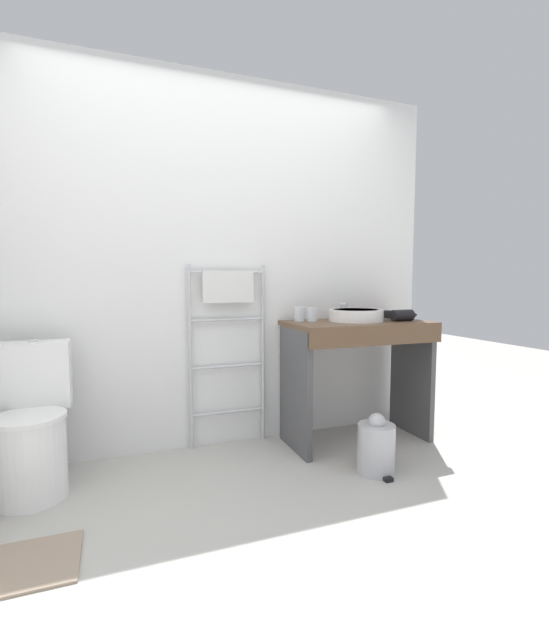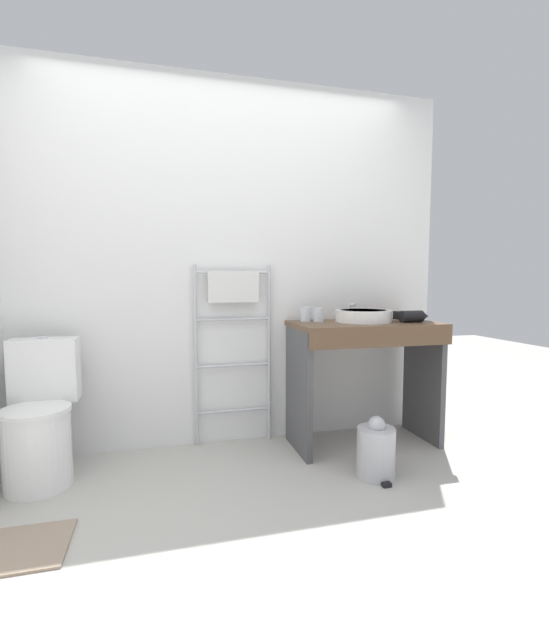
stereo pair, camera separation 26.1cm
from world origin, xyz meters
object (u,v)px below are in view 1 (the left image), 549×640
cup_near_edge (312,314)px  hair_dryer (402,315)px  toilet (32,431)px  sink_basin (356,315)px  towel_radiator (228,316)px  cup_near_wall (300,314)px  trash_bin (376,447)px

cup_near_edge → hair_dryer: cup_near_edge is taller
toilet → hair_dryer: (2.36, -0.02, 0.56)m
toilet → sink_basin: 2.12m
towel_radiator → cup_near_wall: size_ratio=12.11×
cup_near_wall → trash_bin: cup_near_wall is taller
sink_basin → cup_near_wall: bearing=160.1°
toilet → towel_radiator: size_ratio=0.65×
toilet → towel_radiator: (1.17, 0.30, 0.56)m
towel_radiator → sink_basin: towel_radiator is taller
trash_bin → toilet: bearing=166.7°
cup_near_wall → hair_dryer: (0.69, -0.24, -0.01)m
sink_basin → cup_near_wall: (-0.38, 0.14, 0.01)m
cup_near_wall → hair_dryer: 0.73m
sink_basin → hair_dryer: sink_basin is taller
sink_basin → hair_dryer: 0.33m
towel_radiator → sink_basin: 0.90m
cup_near_wall → cup_near_edge: (0.08, -0.04, -0.00)m
cup_near_edge → toilet: bearing=-174.4°
toilet → trash_bin: toilet is taller
cup_near_wall → toilet: bearing=-172.7°
cup_near_edge → hair_dryer: bearing=-17.6°
sink_basin → towel_radiator: bearing=165.5°
towel_radiator → hair_dryer: towel_radiator is taller
toilet → cup_near_edge: cup_near_edge is taller
cup_near_edge → hair_dryer: (0.61, -0.19, -0.01)m
toilet → cup_near_edge: (1.75, 0.17, 0.57)m
cup_near_edge → trash_bin: size_ratio=0.27×
sink_basin → trash_bin: bearing=-107.5°
hair_dryer → trash_bin: bearing=-138.8°
cup_near_wall → cup_near_edge: bearing=-28.1°
towel_radiator → toilet: bearing=-165.5°
towel_radiator → cup_near_wall: 0.51m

